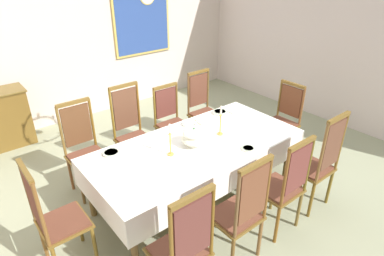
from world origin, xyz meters
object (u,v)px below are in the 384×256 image
chair_south_b (241,211)px  bowl_far_left (248,149)px  chair_north_d (203,108)px  candlestick_west (170,143)px  framed_painting (141,13)px  dining_table (197,149)px  chair_head_east (283,119)px  chair_north_c (171,121)px  chair_south_a (183,246)px  soup_tureen (194,137)px  chair_north_b (132,130)px  spoon_secondary (225,111)px  chair_head_west (54,218)px  chair_south_d (318,162)px  bowl_near_right (220,112)px  chair_south_c (284,184)px  candlestick_east (220,123)px  spoon_primary (196,121)px  chair_north_a (84,148)px  bowl_near_left (190,124)px  bowl_far_right (111,153)px

chair_south_b → bowl_far_left: 0.87m
chair_north_d → candlestick_west: 1.69m
chair_north_d → framed_painting: framed_painting is taller
dining_table → chair_head_east: size_ratio=2.28×
chair_north_c → chair_south_a: bearing=56.5°
soup_tureen → framed_painting: 3.49m
chair_north_b → spoon_secondary: bearing=155.9°
chair_south_b → chair_head_west: 1.68m
chair_south_d → bowl_far_left: 0.81m
chair_north_d → bowl_near_right: (-0.18, -0.56, 0.18)m
chair_south_c → candlestick_east: 1.04m
chair_south_b → chair_north_b: bearing=90.0°
chair_south_b → chair_north_d: bearing=57.6°
soup_tureen → spoon_primary: 0.62m
chair_south_a → chair_south_d: chair_south_d is taller
candlestick_west → chair_north_a: bearing=121.0°
chair_north_b → chair_north_c: size_ratio=1.14×
dining_table → chair_north_d: chair_north_d is taller
bowl_far_left → chair_north_b: bearing=114.7°
dining_table → soup_tureen: 0.19m
chair_north_a → candlestick_west: 1.20m
chair_south_a → chair_south_c: size_ratio=1.05×
framed_painting → bowl_near_left: bearing=-110.2°
candlestick_east → chair_south_b: bearing=-124.0°
bowl_near_right → chair_south_d: bearing=-82.8°
chair_north_b → chair_north_d: size_ratio=1.06×
candlestick_east → framed_painting: bearing=74.6°
chair_head_east → bowl_near_left: bearing=73.2°
chair_north_b → bowl_far_right: size_ratio=6.79×
chair_south_d → bowl_near_left: bearing=116.8°
bowl_near_right → bowl_far_left: 0.98m
chair_north_c → candlestick_west: bearing=54.1°
chair_south_b → candlestick_east: bearing=56.0°
chair_south_c → chair_head_east: (1.31, 0.99, -0.02)m
chair_north_a → bowl_near_left: size_ratio=6.40×
chair_south_a → chair_north_b: bearing=71.5°
chair_north_a → soup_tureen: (0.92, -0.99, 0.26)m
soup_tureen → spoon_secondary: size_ratio=1.63×
chair_south_a → chair_north_a: bearing=90.0°
chair_south_a → soup_tureen: (0.92, 1.00, 0.25)m
spoon_primary → bowl_near_left: bearing=-160.3°
spoon_primary → chair_south_a: bearing=-124.7°
chair_south_c → chair_south_d: size_ratio=0.94×
chair_south_c → chair_north_c: size_ratio=1.07×
chair_north_c → bowl_near_left: 0.61m
chair_north_d → bowl_far_left: chair_north_d is taller
chair_north_d → chair_head_east: chair_north_d is taller
candlestick_east → framed_painting: framed_painting is taller
candlestick_east → bowl_far_left: (-0.00, -0.46, -0.14)m
bowl_far_left → bowl_far_right: 1.52m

